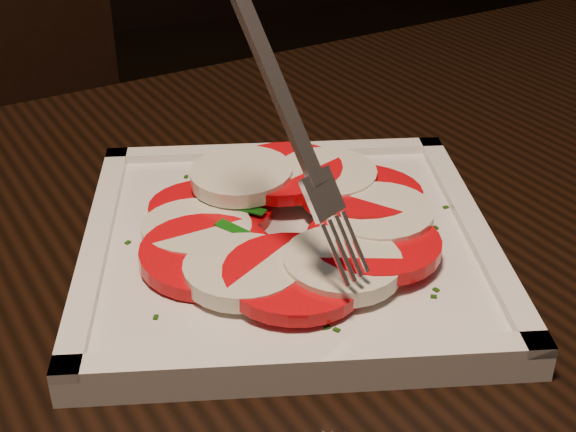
% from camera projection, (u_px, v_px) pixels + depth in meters
% --- Properties ---
extents(table, '(1.27, 0.91, 0.75)m').
position_uv_depth(table, '(350.00, 427.00, 0.51)').
color(table, black).
rests_on(table, ground).
extents(chair, '(0.51, 0.51, 0.93)m').
position_uv_depth(chair, '(17.00, 159.00, 1.11)').
color(chair, black).
rests_on(chair, ground).
extents(plate, '(0.32, 0.32, 0.01)m').
position_uv_depth(plate, '(288.00, 247.00, 0.50)').
color(plate, silver).
rests_on(plate, table).
extents(caprese_salad, '(0.21, 0.20, 0.03)m').
position_uv_depth(caprese_salad, '(288.00, 222.00, 0.49)').
color(caprese_salad, red).
rests_on(caprese_salad, plate).
extents(fork, '(0.08, 0.11, 0.17)m').
position_uv_depth(fork, '(264.00, 97.00, 0.41)').
color(fork, white).
rests_on(fork, caprese_salad).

